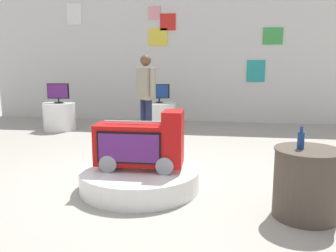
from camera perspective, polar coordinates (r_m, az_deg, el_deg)
ground_plane at (r=4.74m, az=-5.27°, el=-8.85°), size 30.00×30.00×0.00m
back_wall_display at (r=9.33m, az=1.86°, el=11.20°), size 10.04×0.13×3.38m
main_display_pedestal at (r=4.46m, az=-4.50°, el=-8.35°), size 1.45×1.45×0.25m
novelty_firetruck_tv at (r=4.33m, az=-4.33°, el=-3.07°), size 1.05×0.44×0.72m
display_pedestal_left_rear at (r=8.20m, az=-1.39°, el=1.59°), size 0.75×0.75×0.61m
tv_on_left_rear at (r=8.13m, az=-1.42°, el=5.36°), size 0.46×0.18×0.42m
display_pedestal_center_rear at (r=8.52m, az=-16.80°, el=1.48°), size 0.72×0.72×0.61m
tv_on_center_rear at (r=8.45m, az=-17.01°, el=5.13°), size 0.49×0.21×0.44m
side_table_round at (r=3.86m, az=21.04°, el=-8.37°), size 0.65×0.65×0.70m
bottle_on_side_table at (r=3.73m, az=20.30°, el=-2.08°), size 0.07×0.07×0.22m
shopper_browsing_near_truck at (r=6.74m, az=-3.52°, el=5.34°), size 0.40×0.44×1.65m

